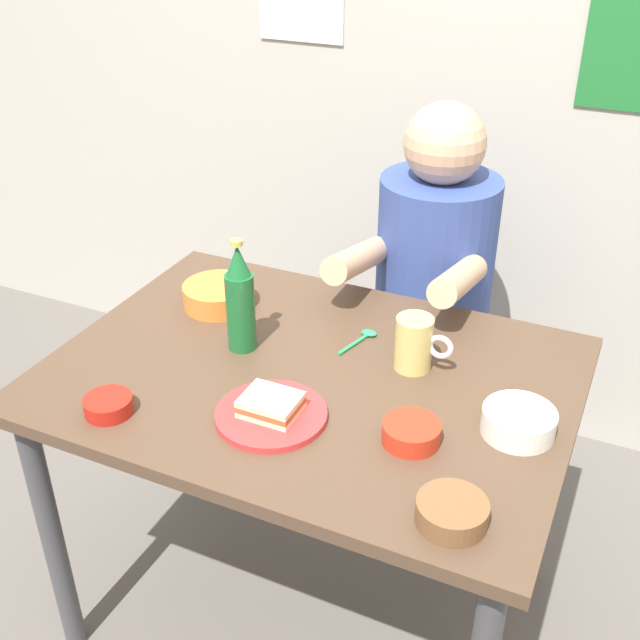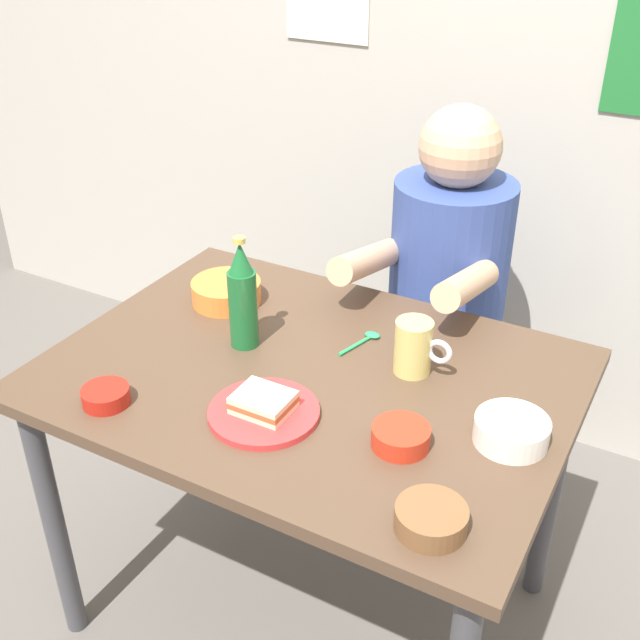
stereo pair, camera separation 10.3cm
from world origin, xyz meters
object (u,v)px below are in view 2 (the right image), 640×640
at_px(person_seated, 449,257).
at_px(dining_table, 309,406).
at_px(condiment_bowl_brown, 431,518).
at_px(stool, 438,382).
at_px(beer_bottle, 243,298).
at_px(beer_mug, 414,347).
at_px(plate_orange, 265,413).
at_px(sandwich, 265,403).

bearing_deg(person_seated, dining_table, -97.26).
bearing_deg(condiment_bowl_brown, stool, 108.98).
bearing_deg(beer_bottle, beer_mug, 12.40).
relative_size(stool, beer_mug, 3.57).
relative_size(dining_table, plate_orange, 5.00).
distance_m(person_seated, condiment_bowl_brown, 0.97).
relative_size(dining_table, person_seated, 1.53).
bearing_deg(person_seated, stool, 90.00).
xyz_separation_m(plate_orange, sandwich, (0.00, 0.00, 0.02)).
distance_m(person_seated, beer_bottle, 0.65).
bearing_deg(condiment_bowl_brown, beer_mug, 116.67).
height_order(person_seated, beer_mug, person_seated).
relative_size(dining_table, condiment_bowl_brown, 9.17).
xyz_separation_m(stool, condiment_bowl_brown, (0.32, -0.93, 0.41)).
bearing_deg(stool, dining_table, -97.13).
relative_size(dining_table, stool, 2.44).
relative_size(beer_mug, condiment_bowl_brown, 1.05).
bearing_deg(dining_table, sandwich, -89.18).
bearing_deg(dining_table, plate_orange, -89.18).
bearing_deg(plate_orange, person_seated, 84.53).
xyz_separation_m(person_seated, sandwich, (-0.08, -0.80, 0.01)).
height_order(beer_bottle, condiment_bowl_brown, beer_bottle).
bearing_deg(plate_orange, condiment_bowl_brown, -17.14).
xyz_separation_m(person_seated, condiment_bowl_brown, (0.32, -0.92, -0.00)).
distance_m(beer_mug, condiment_bowl_brown, 0.46).
bearing_deg(sandwich, beer_bottle, 131.91).
bearing_deg(beer_bottle, condiment_bowl_brown, -29.31).
relative_size(plate_orange, beer_mug, 1.75).
height_order(sandwich, beer_bottle, beer_bottle).
bearing_deg(condiment_bowl_brown, beer_bottle, 150.69).
xyz_separation_m(sandwich, condiment_bowl_brown, (0.40, -0.12, -0.01)).
height_order(stool, condiment_bowl_brown, condiment_bowl_brown).
height_order(stool, beer_mug, beer_mug).
bearing_deg(dining_table, person_seated, 82.74).
relative_size(dining_table, beer_mug, 8.73).
height_order(stool, plate_orange, plate_orange).
distance_m(dining_table, sandwich, 0.22).
relative_size(person_seated, beer_bottle, 2.75).
xyz_separation_m(stool, beer_mug, (0.12, -0.52, 0.45)).
bearing_deg(dining_table, beer_mug, 28.72).
distance_m(stool, person_seated, 0.42).
distance_m(plate_orange, sandwich, 0.02).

